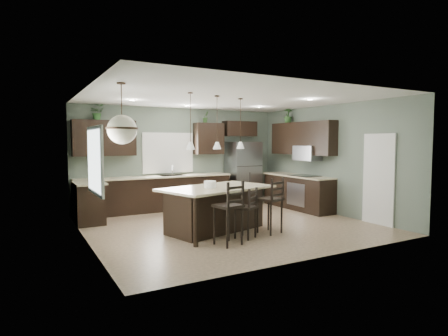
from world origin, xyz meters
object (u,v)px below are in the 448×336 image
bar_stool_right (270,205)px  serving_dish (210,184)px  kitchen_island (217,209)px  bar_stool_left (228,213)px  refrigerator (243,173)px  plant_back_left (97,112)px  bar_stool_center (245,213)px

bar_stool_right → serving_dish: bearing=134.9°
kitchen_island → bar_stool_left: bar_stool_left is taller
refrigerator → plant_back_left: bearing=177.1°
refrigerator → serving_dish: (-2.51, -2.77, 0.07)m
refrigerator → bar_stool_right: bearing=-113.3°
serving_dish → bar_stool_right: bearing=-30.2°
refrigerator → serving_dish: bearing=-132.1°
plant_back_left → bar_stool_right: bearing=-53.3°
serving_dish → bar_stool_right: size_ratio=0.21×
bar_stool_left → bar_stool_right: 1.22m
plant_back_left → kitchen_island: bearing=-58.1°
bar_stool_left → refrigerator: bearing=42.6°
serving_dish → bar_stool_left: (-0.12, -0.96, -0.41)m
refrigerator → bar_stool_left: 4.58m
refrigerator → plant_back_left: plant_back_left is taller
bar_stool_left → bar_stool_right: bar_stool_left is taller
bar_stool_center → bar_stool_right: bar_stool_right is taller
refrigerator → bar_stool_left: bearing=-125.1°
bar_stool_right → plant_back_left: bearing=111.8°
bar_stool_left → serving_dish: bearing=70.4°
bar_stool_center → bar_stool_right: bearing=-18.8°
bar_stool_left → bar_stool_center: (0.52, 0.24, -0.09)m
bar_stool_right → plant_back_left: size_ratio=3.02×
refrigerator → bar_stool_center: 4.10m
bar_stool_left → plant_back_left: 4.68m
serving_dish → bar_stool_left: bar_stool_left is taller
kitchen_island → bar_stool_center: bearing=-91.2°
kitchen_island → bar_stool_left: size_ratio=1.97×
serving_dish → bar_stool_left: bearing=-97.3°
plant_back_left → bar_stool_left: bearing=-69.2°
refrigerator → kitchen_island: refrigerator is taller
kitchen_island → plant_back_left: (-1.82, 2.93, 2.13)m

